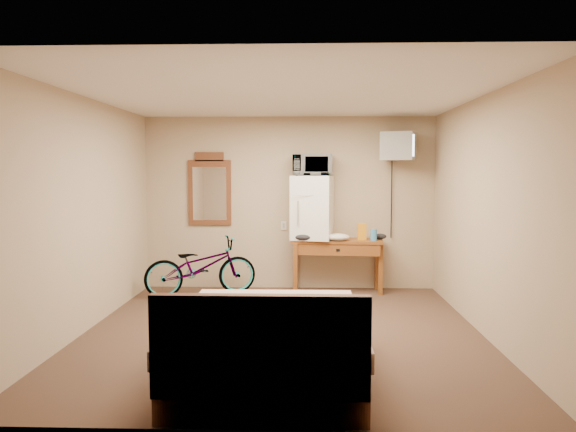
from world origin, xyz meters
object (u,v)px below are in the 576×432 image
object	(u,v)px
mini_fridge	(312,208)
wall_mirror	(210,190)
desk	(337,249)
bed	(269,344)
blue_cup	(374,235)
bicycle	(201,267)
crt_television	(398,146)
microwave	(312,165)

from	to	relation	value
mini_fridge	wall_mirror	distance (m)	1.53
mini_fridge	wall_mirror	xyz separation A→B (m)	(-1.50, 0.22, 0.24)
desk	bed	bearing A→B (deg)	-102.29
blue_cup	bed	xyz separation A→B (m)	(-1.24, -3.30, -0.53)
mini_fridge	blue_cup	bearing A→B (deg)	-9.05
blue_cup	bicycle	distance (m)	2.43
bicycle	bed	size ratio (longest dim) A/B	0.77
wall_mirror	mini_fridge	bearing A→B (deg)	-8.20
wall_mirror	crt_television	bearing A→B (deg)	-5.33
microwave	mini_fridge	bearing A→B (deg)	-122.83
mini_fridge	microwave	distance (m)	0.60
microwave	desk	bearing A→B (deg)	-8.01
mini_fridge	wall_mirror	world-z (taller)	wall_mirror
microwave	blue_cup	size ratio (longest dim) A/B	3.49
crt_television	mini_fridge	bearing A→B (deg)	178.32
crt_television	microwave	bearing A→B (deg)	178.31
mini_fridge	microwave	world-z (taller)	microwave
bicycle	wall_mirror	bearing A→B (deg)	-24.55
mini_fridge	bicycle	bearing A→B (deg)	-167.74
crt_television	blue_cup	bearing A→B (deg)	-163.36
microwave	wall_mirror	world-z (taller)	wall_mirror
mini_fridge	wall_mirror	bearing A→B (deg)	171.80
desk	mini_fridge	distance (m)	0.68
desk	crt_television	world-z (taller)	crt_television
microwave	bed	size ratio (longest dim) A/B	0.28
microwave	bicycle	xyz separation A→B (m)	(-1.53, -0.33, -1.40)
mini_fridge	bed	world-z (taller)	mini_fridge
bed	bicycle	bearing A→B (deg)	110.38
blue_cup	microwave	bearing A→B (deg)	170.94
mini_fridge	blue_cup	world-z (taller)	mini_fridge
mini_fridge	microwave	bearing A→B (deg)	56.23
crt_television	bed	bearing A→B (deg)	-114.86
wall_mirror	bed	size ratio (longest dim) A/B	0.53
crt_television	bed	size ratio (longest dim) A/B	0.31
microwave	bicycle	bearing A→B (deg)	-166.80
desk	blue_cup	size ratio (longest dim) A/B	8.36
desk	bicycle	world-z (taller)	bicycle
blue_cup	bed	size ratio (longest dim) A/B	0.08
bicycle	crt_television	bearing A→B (deg)	-104.23
microwave	wall_mirror	distance (m)	1.55
desk	crt_television	distance (m)	1.66
microwave	bicycle	distance (m)	2.10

